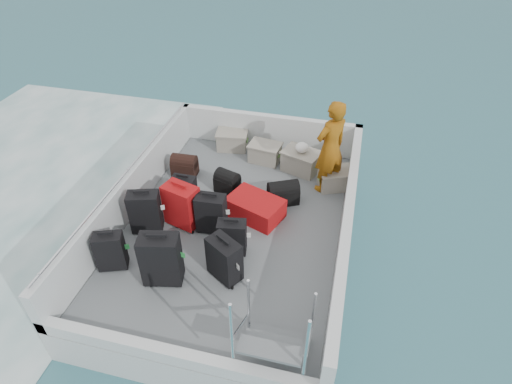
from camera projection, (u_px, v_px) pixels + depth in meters
ground at (235, 251)px, 7.22m from camera, size 160.00×160.00×0.00m
ferry_hull at (235, 238)px, 7.04m from camera, size 3.60×5.00×0.60m
deck at (234, 225)px, 6.85m from camera, size 3.30×4.70×0.02m
deck_fittings at (250, 223)px, 6.30m from camera, size 3.60×5.00×0.90m
suitcase_0 at (111, 252)px, 5.94m from camera, size 0.45×0.35×0.61m
suitcase_1 at (145, 212)px, 6.54m from camera, size 0.53×0.39×0.70m
suitcase_2 at (184, 192)px, 7.04m from camera, size 0.39×0.24×0.57m
suitcase_3 at (161, 260)px, 5.70m from camera, size 0.58×0.41×0.79m
suitcase_4 at (211, 214)px, 6.54m from camera, size 0.46×0.29×0.66m
suitcase_5 at (182, 206)px, 6.63m from camera, size 0.60×0.45×0.73m
suitcase_6 at (224, 260)px, 5.79m from camera, size 0.55×0.49×0.65m
suitcase_7 at (232, 238)px, 6.18m from camera, size 0.45×0.30×0.58m
suitcase_8 at (255, 208)px, 6.90m from camera, size 1.00×0.83×0.34m
duffel_0 at (185, 167)px, 7.83m from camera, size 0.46×0.32×0.32m
duffel_1 at (227, 183)px, 7.43m from camera, size 0.47×0.41×0.32m
duffel_2 at (283, 194)px, 7.19m from camera, size 0.59×0.49×0.32m
crate_0 at (232, 141)px, 8.52m from camera, size 0.62×0.47×0.35m
crate_1 at (265, 153)px, 8.17m from camera, size 0.61×0.46×0.34m
crate_2 at (301, 162)px, 7.91m from camera, size 0.74×0.62×0.38m
crate_3 at (335, 179)px, 7.51m from camera, size 0.65×0.56×0.33m
yellow_bag at (336, 175)px, 7.71m from camera, size 0.28×0.26×0.22m
white_bag at (302, 149)px, 7.73m from camera, size 0.24×0.24×0.18m
passenger at (330, 148)px, 7.08m from camera, size 0.72×0.72×1.67m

